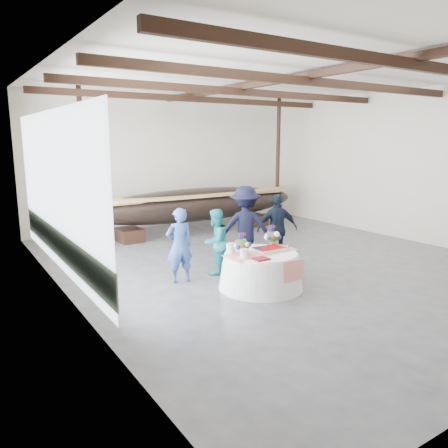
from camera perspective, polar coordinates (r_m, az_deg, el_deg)
floor at (r=11.09m, az=6.73°, el=-4.94°), size 10.00×12.00×0.01m
wall_back at (r=15.77m, az=-7.24°, el=8.08°), size 10.00×0.02×4.50m
wall_left at (r=8.42m, az=-20.22°, el=5.00°), size 0.02×12.00×4.50m
wall_right at (r=14.42m, az=22.57°, el=7.06°), size 0.02×12.00×4.50m
ceiling at (r=10.77m, az=7.30°, el=18.76°), size 10.00×12.00×0.01m
pavilion_structure at (r=11.28m, az=4.73°, el=15.91°), size 9.80×11.76×4.50m
open_bay at (r=9.45m, az=-21.12°, el=2.94°), size 0.03×7.00×3.20m
longboat_display at (r=14.33m, az=-3.58°, el=2.57°), size 7.81×1.56×1.46m
banquet_table at (r=9.08m, az=4.84°, el=-6.05°), size 1.74×1.74×0.75m
tabletop_items at (r=9.06m, az=4.43°, el=-2.65°), size 1.64×1.03×0.40m
guest_woman_blue at (r=9.35m, az=-5.84°, el=-2.79°), size 0.63×0.46×1.62m
guest_woman_teal at (r=9.91m, az=-1.13°, el=-2.32°), size 0.90×0.81×1.50m
guest_man_left at (r=10.35m, az=2.79°, el=-0.43°), size 1.46×1.25×1.96m
guest_man_right at (r=10.84m, az=6.97°, el=-0.62°), size 1.10×0.79×1.73m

